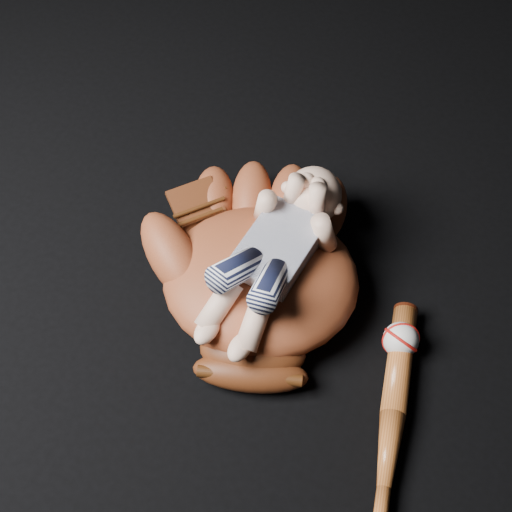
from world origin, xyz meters
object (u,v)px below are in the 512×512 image
Objects in this scene: newborn_baby at (269,256)px; baseball_bat at (391,429)px; baseball_glove at (261,274)px; baseball at (401,340)px.

baseball_bat is at bearing -23.69° from newborn_baby.
baseball_glove is 0.34m from baseball_bat.
newborn_baby is 0.27m from baseball.
baseball is (0.27, 0.00, -0.05)m from baseball_glove.
baseball_bat is at bearing -76.99° from baseball.
newborn_baby is at bearing -179.49° from baseball.
baseball_glove is 1.26× the size of newborn_baby.
baseball_bat is at bearing -45.61° from baseball_glove.
baseball_bat is (0.30, -0.15, -0.06)m from baseball_glove.
baseball is (0.25, 0.00, -0.11)m from newborn_baby.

